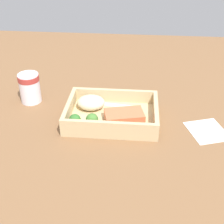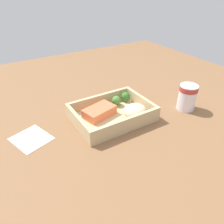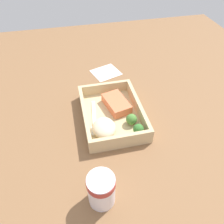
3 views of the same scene
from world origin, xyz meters
The scene contains 10 objects.
ground_plane centered at (0.00, 0.00, -1.00)cm, with size 160.00×160.00×2.00cm, color brown.
takeout_tray centered at (0.00, 0.00, 0.60)cm, with size 26.71×19.45×1.20cm, color tan.
tray_rim centered at (0.00, 0.00, 3.24)cm, with size 26.71×19.45×4.08cm.
salmon_fillet centered at (-3.71, 2.41, 2.76)cm, with size 10.96×6.59×3.13cm, color #E46E45.
mashed_potatoes centered at (6.83, -4.03, 3.23)cm, with size 8.52×7.23×4.06cm, color beige.
broccoli_floret_1 centered at (5.15, 5.26, 3.17)cm, with size 3.55×3.55×3.80cm.
broccoli_floret_2 centered at (9.84, 6.09, 3.31)cm, with size 3.35×3.35×3.86cm.
fork centered at (0.79, -6.26, 1.42)cm, with size 15.88×3.54×0.44cm.
paper_cup centered at (27.28, -8.68, 5.40)cm, with size 6.72×6.72×9.65cm.
receipt_slip centered at (-27.34, 3.42, 0.12)cm, with size 9.89×11.03×0.24cm, color white.
Camera 3 is at (51.27, -11.51, 53.57)cm, focal length 35.00 mm.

